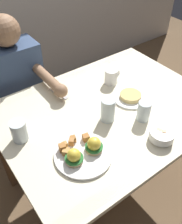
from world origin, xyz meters
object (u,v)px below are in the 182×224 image
eggs_benedict_plate (83,152)px  water_glass_extra (108,111)px  fruit_bowl (162,135)px  water_glass_near (19,132)px  dining_table (107,122)px  coffee_mug (111,76)px  side_plate (130,97)px  water_glass_far (144,112)px  fork (59,94)px  diner_person (20,88)px

eggs_benedict_plate → water_glass_extra: size_ratio=2.04×
fruit_bowl → water_glass_near: bearing=143.3°
eggs_benedict_plate → fruit_bowl: (0.37, -0.14, 0.01)m
dining_table → coffee_mug: bearing=47.1°
side_plate → water_glass_near: bearing=172.1°
water_glass_near → water_glass_far: bearing=-23.4°
coffee_mug → water_glass_far: size_ratio=0.99×
fork → water_glass_far: size_ratio=1.38×
water_glass_far → coffee_mug: bearing=78.0°
water_glass_near → side_plate: size_ratio=0.55×
fork → water_glass_far: bearing=-60.5°
water_glass_far → water_glass_near: bearing=156.6°
diner_person → water_glass_extra: bearing=-71.3°
dining_table → fork: fork is taller
water_glass_far → diner_person: (-0.38, 0.77, -0.14)m
water_glass_extra → dining_table: bearing=47.2°
fruit_bowl → coffee_mug: 0.52m
fork → water_glass_extra: (0.10, -0.34, 0.05)m
water_glass_near → eggs_benedict_plate: bearing=-55.0°
dining_table → water_glass_far: (0.10, -0.17, 0.16)m
coffee_mug → eggs_benedict_plate: bearing=-142.1°
water_glass_near → water_glass_far: (0.58, -0.25, 0.00)m
water_glass_near → water_glass_extra: size_ratio=0.83×
eggs_benedict_plate → water_glass_extra: 0.28m
water_glass_far → water_glass_extra: (-0.15, 0.11, 0.01)m
water_glass_extra → side_plate: (0.22, 0.05, -0.04)m
water_glass_near → fruit_bowl: bearing=-36.7°
fruit_bowl → water_glass_extra: (-0.12, 0.27, 0.03)m
side_plate → diner_person: size_ratio=0.18×
water_glass_near → water_glass_extra: 0.45m
coffee_mug → fork: size_ratio=0.72×
fork → water_glass_far: water_glass_far is taller
water_glass_far → water_glass_extra: bearing=144.4°
fruit_bowl → side_plate: 0.34m
fruit_bowl → diner_person: 1.00m
fruit_bowl → coffee_mug: bearing=78.0°
dining_table → eggs_benedict_plate: size_ratio=4.44×
fork → diner_person: 0.36m
water_glass_extra → side_plate: bearing=14.0°
dining_table → water_glass_near: 0.52m
fork → water_glass_extra: water_glass_extra is taller
water_glass_near → water_glass_extra: bearing=-18.4°
water_glass_far → diner_person: diner_person is taller
fruit_bowl → diner_person: bearing=110.3°
coffee_mug → water_glass_far: bearing=-102.0°
water_glass_extra → diner_person: size_ratio=0.12×
fruit_bowl → fork: bearing=110.0°
dining_table → fruit_bowl: 0.36m
water_glass_near → side_plate: 0.65m
coffee_mug → water_glass_extra: bearing=-132.9°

